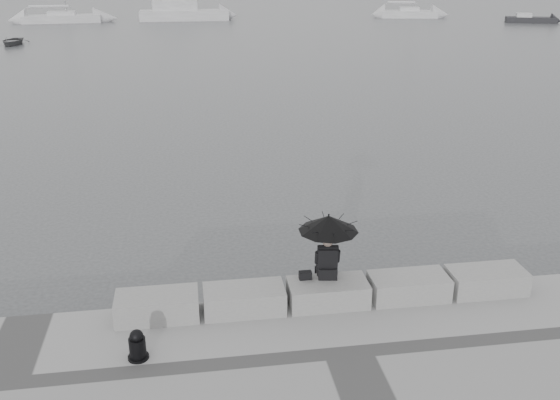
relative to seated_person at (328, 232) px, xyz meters
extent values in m
plane|color=#404345|center=(-0.02, 0.22, -2.01)|extent=(360.00, 360.00, 0.00)
cube|color=gray|center=(-3.42, -0.23, -1.26)|extent=(1.60, 0.80, 0.50)
cube|color=gray|center=(-1.72, -0.23, -1.26)|extent=(1.60, 0.80, 0.50)
cube|color=gray|center=(-0.02, -0.23, -1.26)|extent=(1.60, 0.80, 0.50)
cube|color=gray|center=(1.68, -0.23, -1.26)|extent=(1.60, 0.80, 0.50)
cube|color=gray|center=(3.38, -0.23, -1.26)|extent=(1.60, 0.80, 0.50)
sphere|color=#726056|center=(0.00, 0.02, -0.23)|extent=(0.21, 0.21, 0.21)
cylinder|color=black|center=(0.00, 0.01, -0.16)|extent=(0.02, 0.02, 1.00)
cone|color=black|center=(0.00, 0.01, 0.17)|extent=(1.21, 1.21, 0.32)
sphere|color=black|center=(0.00, 0.01, 0.36)|extent=(0.04, 0.04, 0.04)
cube|color=black|center=(-0.46, -0.02, -0.93)|extent=(0.26, 0.15, 0.16)
cylinder|color=black|center=(-3.72, -1.53, -1.48)|extent=(0.37, 0.37, 0.06)
cylinder|color=black|center=(-3.72, -1.53, -1.30)|extent=(0.30, 0.30, 0.42)
sphere|color=black|center=(-3.72, -1.53, -1.05)|extent=(0.24, 0.24, 0.24)
cube|color=silver|center=(-15.68, 62.64, -1.66)|extent=(8.40, 3.00, 0.90)
cube|color=silver|center=(-15.68, 62.64, -1.06)|extent=(3.00, 1.81, 0.50)
cylinder|color=gray|center=(-15.68, 62.64, -0.41)|extent=(4.63, 0.44, 0.10)
cube|color=silver|center=(23.86, 62.32, -1.66)|extent=(6.82, 3.78, 0.90)
cube|color=silver|center=(23.86, 62.32, -1.06)|extent=(2.56, 2.06, 0.50)
cylinder|color=gray|center=(23.86, 62.32, -0.41)|extent=(3.56, 0.90, 0.10)
cube|color=silver|center=(-2.37, 63.18, -1.51)|extent=(9.93, 2.90, 1.20)
cube|color=silver|center=(-2.37, 63.18, -0.41)|extent=(4.97, 2.25, 1.20)
cube|color=black|center=(35.12, 54.78, -1.76)|extent=(5.47, 3.30, 0.70)
cube|color=silver|center=(35.12, 54.78, -1.26)|extent=(1.89, 1.67, 0.50)
imported|color=slate|center=(-16.74, 44.83, -1.73)|extent=(3.44, 1.71, 0.56)
camera|label=1|loc=(-2.63, -10.96, 5.14)|focal=40.00mm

